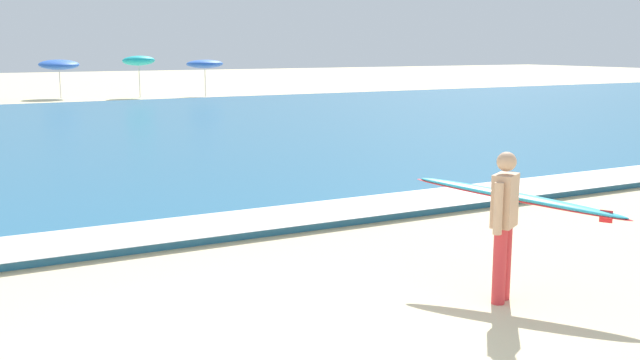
{
  "coord_description": "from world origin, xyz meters",
  "views": [
    {
      "loc": [
        -2.43,
        -5.44,
        2.89
      ],
      "look_at": [
        2.27,
        3.23,
        1.1
      ],
      "focal_mm": 41.72,
      "sensor_mm": 36.0,
      "label": 1
    }
  ],
  "objects_px": {
    "surfer_with_board": "(511,209)",
    "beach_umbrella_4": "(139,61)",
    "beach_umbrella_5": "(205,64)",
    "beach_umbrella_3": "(59,65)"
  },
  "relations": [
    {
      "from": "surfer_with_board",
      "to": "beach_umbrella_4",
      "type": "relative_size",
      "value": 1.0
    },
    {
      "from": "beach_umbrella_5",
      "to": "beach_umbrella_3",
      "type": "bearing_deg",
      "value": 161.92
    },
    {
      "from": "surfer_with_board",
      "to": "beach_umbrella_3",
      "type": "xyz_separation_m",
      "value": [
        1.15,
        36.9,
        0.8
      ]
    },
    {
      "from": "surfer_with_board",
      "to": "beach_umbrella_3",
      "type": "bearing_deg",
      "value": 88.22
    },
    {
      "from": "surfer_with_board",
      "to": "beach_umbrella_3",
      "type": "height_order",
      "value": "beach_umbrella_3"
    },
    {
      "from": "beach_umbrella_3",
      "to": "beach_umbrella_4",
      "type": "xyz_separation_m",
      "value": [
        4.01,
        -1.55,
        0.21
      ]
    },
    {
      "from": "beach_umbrella_3",
      "to": "beach_umbrella_5",
      "type": "relative_size",
      "value": 1.04
    },
    {
      "from": "beach_umbrella_4",
      "to": "beach_umbrella_5",
      "type": "relative_size",
      "value": 1.13
    },
    {
      "from": "surfer_with_board",
      "to": "beach_umbrella_5",
      "type": "height_order",
      "value": "beach_umbrella_5"
    },
    {
      "from": "surfer_with_board",
      "to": "beach_umbrella_4",
      "type": "height_order",
      "value": "beach_umbrella_4"
    }
  ]
}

